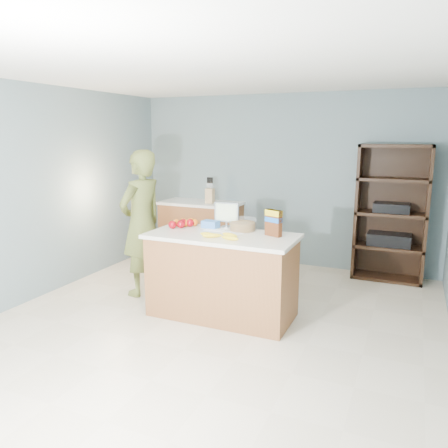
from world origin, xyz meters
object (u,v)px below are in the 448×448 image
at_px(shelving_unit, 391,216).
at_px(tv, 227,213).
at_px(counter_peninsula, 222,278).
at_px(cereal_box, 274,221).
at_px(person, 142,223).

xyz_separation_m(shelving_unit, tv, (-1.64, -1.71, 0.19)).
xyz_separation_m(counter_peninsula, tv, (-0.09, 0.34, 0.64)).
xyz_separation_m(tv, cereal_box, (0.61, -0.20, -0.00)).
relative_size(person, cereal_box, 6.47).
xyz_separation_m(person, cereal_box, (1.67, -0.10, 0.18)).
bearing_deg(tv, counter_peninsula, -74.34).
relative_size(counter_peninsula, tv, 5.53).
relative_size(tv, cereal_box, 1.04).
bearing_deg(person, shelving_unit, 134.75).
bearing_deg(counter_peninsula, cereal_box, 15.31).
bearing_deg(tv, cereal_box, -18.05).
bearing_deg(counter_peninsula, shelving_unit, 52.89).
bearing_deg(shelving_unit, counter_peninsula, -127.11).
relative_size(shelving_unit, cereal_box, 6.64).
relative_size(shelving_unit, person, 1.03).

